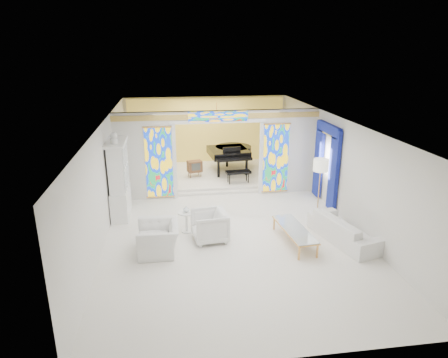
{
  "coord_description": "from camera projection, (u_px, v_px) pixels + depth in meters",
  "views": [
    {
      "loc": [
        -1.67,
        -11.25,
        5.01
      ],
      "look_at": [
        -0.05,
        0.2,
        1.18
      ],
      "focal_mm": 32.0,
      "sensor_mm": 36.0,
      "label": 1
    }
  ],
  "objects": [
    {
      "name": "chandelier",
      "position": [
        217.0,
        114.0,
        15.35
      ],
      "size": [
        0.48,
        0.48,
        0.3
      ],
      "primitive_type": "cylinder",
      "color": "#D99B4C",
      "rests_on": "ceiling"
    },
    {
      "name": "armchair_right",
      "position": [
        210.0,
        226.0,
        10.78
      ],
      "size": [
        1.02,
        1.0,
        0.83
      ],
      "primitive_type": "imported",
      "rotation": [
        0.0,
        0.0,
        -1.45
      ],
      "color": "white",
      "rests_on": "floor"
    },
    {
      "name": "side_table",
      "position": [
        187.0,
        219.0,
        11.28
      ],
      "size": [
        0.56,
        0.56,
        0.61
      ],
      "rotation": [
        0.0,
        0.0,
        0.18
      ],
      "color": "white",
      "rests_on": "floor"
    },
    {
      "name": "stained_glass_left",
      "position": [
        159.0,
        163.0,
        13.47
      ],
      "size": [
        0.9,
        0.04,
        2.4
      ],
      "primitive_type": "cube",
      "color": "gold",
      "rests_on": "partition_wall"
    },
    {
      "name": "partition_wall",
      "position": [
        218.0,
        150.0,
        13.72
      ],
      "size": [
        7.0,
        0.22,
        3.0
      ],
      "color": "silver",
      "rests_on": "floor"
    },
    {
      "name": "stained_glass_right",
      "position": [
        276.0,
        158.0,
        14.01
      ],
      "size": [
        0.9,
        0.04,
        2.4
      ],
      "primitive_type": "cube",
      "color": "gold",
      "rests_on": "partition_wall"
    },
    {
      "name": "grand_piano",
      "position": [
        231.0,
        152.0,
        16.27
      ],
      "size": [
        1.9,
        2.96,
        1.14
      ],
      "rotation": [
        0.0,
        0.0,
        0.09
      ],
      "color": "black",
      "rests_on": "alcove_platform"
    },
    {
      "name": "sofa",
      "position": [
        345.0,
        229.0,
        10.79
      ],
      "size": [
        1.43,
        2.47,
        0.68
      ],
      "primitive_type": "imported",
      "rotation": [
        0.0,
        0.0,
        1.81
      ],
      "color": "white",
      "rests_on": "floor"
    },
    {
      "name": "floor",
      "position": [
        226.0,
        217.0,
        12.37
      ],
      "size": [
        12.0,
        12.0,
        0.0
      ],
      "primitive_type": "plane",
      "color": "silver",
      "rests_on": "ground"
    },
    {
      "name": "vase",
      "position": [
        186.0,
        209.0,
        11.19
      ],
      "size": [
        0.18,
        0.18,
        0.18
      ],
      "primitive_type": "imported",
      "rotation": [
        0.0,
        0.0,
        -0.06
      ],
      "color": "white",
      "rests_on": "side_table"
    },
    {
      "name": "armchair_left",
      "position": [
        158.0,
        238.0,
        10.16
      ],
      "size": [
        1.03,
        1.18,
        0.76
      ],
      "primitive_type": "imported",
      "rotation": [
        0.0,
        0.0,
        -1.57
      ],
      "color": "white",
      "rests_on": "floor"
    },
    {
      "name": "wall_back",
      "position": [
        207.0,
        131.0,
        17.54
      ],
      "size": [
        7.0,
        0.02,
        3.0
      ],
      "primitive_type": "cube",
      "color": "silver",
      "rests_on": "floor"
    },
    {
      "name": "wall_front",
      "position": [
        282.0,
        283.0,
        6.26
      ],
      "size": [
        7.0,
        0.02,
        3.0
      ],
      "primitive_type": "cube",
      "color": "silver",
      "rests_on": "floor"
    },
    {
      "name": "gold_curtain_back",
      "position": [
        207.0,
        132.0,
        17.42
      ],
      "size": [
        6.7,
        0.1,
        2.9
      ],
      "primitive_type": "cube",
      "color": "#F5D355",
      "rests_on": "wall_back"
    },
    {
      "name": "tv_console",
      "position": [
        195.0,
        166.0,
        15.55
      ],
      "size": [
        0.61,
        0.49,
        0.63
      ],
      "rotation": [
        0.0,
        0.0,
        0.24
      ],
      "color": "brown",
      "rests_on": "alcove_platform"
    },
    {
      "name": "alcove_platform",
      "position": [
        212.0,
        175.0,
        16.19
      ],
      "size": [
        6.8,
        3.8,
        0.18
      ],
      "primitive_type": "cube",
      "color": "silver",
      "rests_on": "floor"
    },
    {
      "name": "coffee_table",
      "position": [
        295.0,
        229.0,
        10.63
      ],
      "size": [
        0.76,
        1.96,
        0.43
      ],
      "rotation": [
        0.0,
        0.0,
        0.09
      ],
      "color": "silver",
      "rests_on": "floor"
    },
    {
      "name": "wall_left",
      "position": [
        106.0,
        176.0,
        11.43
      ],
      "size": [
        0.02,
        12.0,
        3.0
      ],
      "primitive_type": "cube",
      "color": "silver",
      "rests_on": "floor"
    },
    {
      "name": "floor_lamp",
      "position": [
        321.0,
        168.0,
        11.93
      ],
      "size": [
        0.56,
        0.56,
        1.85
      ],
      "rotation": [
        0.0,
        0.0,
        -0.3
      ],
      "color": "#D99B4C",
      "rests_on": "floor"
    },
    {
      "name": "china_cabinet",
      "position": [
        119.0,
        180.0,
        12.13
      ],
      "size": [
        0.56,
        1.46,
        2.72
      ],
      "color": "white",
      "rests_on": "floor"
    },
    {
      "name": "blue_drapes",
      "position": [
        327.0,
        158.0,
        12.98
      ],
      "size": [
        0.14,
        1.85,
        2.65
      ],
      "color": "navy",
      "rests_on": "wall_right"
    },
    {
      "name": "ceiling",
      "position": [
        227.0,
        121.0,
        11.43
      ],
      "size": [
        7.0,
        12.0,
        0.02
      ],
      "primitive_type": "cube",
      "color": "white",
      "rests_on": "wall_back"
    },
    {
      "name": "stained_glass_transom",
      "position": [
        218.0,
        116.0,
        13.26
      ],
      "size": [
        2.0,
        0.04,
        0.34
      ],
      "primitive_type": "cube",
      "color": "gold",
      "rests_on": "partition_wall"
    },
    {
      "name": "wall_right",
      "position": [
        338.0,
        166.0,
        12.36
      ],
      "size": [
        0.02,
        12.0,
        3.0
      ],
      "primitive_type": "cube",
      "color": "silver",
      "rests_on": "floor"
    }
  ]
}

